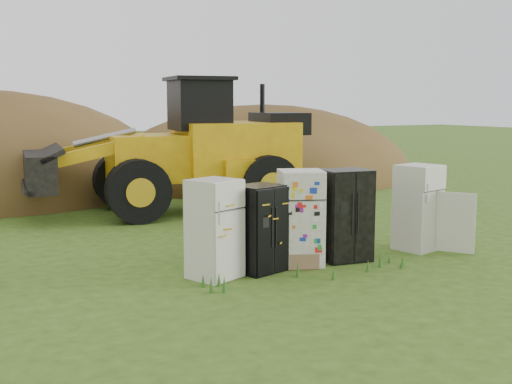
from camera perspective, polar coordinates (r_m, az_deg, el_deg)
ground at (r=13.22m, az=6.33°, el=-6.18°), size 120.00×120.00×0.00m
fridge_leftmost at (r=11.81m, az=-3.74°, el=-3.30°), size 1.04×1.02×1.84m
fridge_black_side at (r=12.24m, az=0.34°, el=-3.27°), size 1.04×0.92×1.67m
fridge_sticker at (r=12.73m, az=3.99°, el=-2.32°), size 1.07×1.03×1.90m
fridge_dark_mid at (r=13.25m, az=7.92°, el=-2.04°), size 1.05×0.89×1.87m
fridge_open_door at (r=14.51m, az=14.18°, el=-1.34°), size 1.03×0.98×1.87m
wheel_loader at (r=18.84m, az=-7.93°, el=4.12°), size 8.49×4.19×3.96m
dirt_mound_right at (r=26.64m, az=0.72°, el=1.04°), size 13.39×9.82×6.27m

